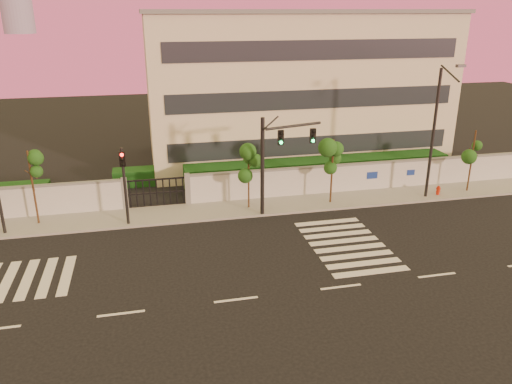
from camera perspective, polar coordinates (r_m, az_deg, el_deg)
ground at (r=22.88m, az=-2.30°, el=-12.20°), size 120.00×120.00×0.00m
sidewalk at (r=32.12m, az=-5.71°, el=-2.20°), size 60.00×3.00×0.15m
perimeter_wall at (r=33.16m, az=-5.92°, el=0.37°), size 60.00×0.36×2.20m
hedge_row at (r=35.94m, az=-4.77°, el=1.56°), size 41.00×4.25×1.80m
institutional_building at (r=43.27m, az=4.17°, el=12.03°), size 24.40×12.40×12.25m
road_markings at (r=25.93m, az=-7.30°, el=-8.16°), size 57.00×7.62×0.02m
street_tree_c at (r=31.75m, az=-24.33°, el=2.20°), size 1.43×1.14×4.64m
street_tree_d at (r=31.45m, az=-0.83°, el=3.29°), size 1.33×1.05×4.23m
street_tree_e at (r=32.68m, az=8.78°, el=3.98°), size 1.52×1.21×4.43m
street_tree_f at (r=37.59m, az=23.62°, el=4.71°), size 1.42×1.13×4.49m
traffic_signal_main at (r=30.33m, az=2.21°, el=4.31°), size 3.91×1.19×6.27m
traffic_signal_secondary at (r=29.93m, az=-14.84°, el=1.62°), size 0.38×0.35×4.83m
streetlight_east at (r=34.77m, az=19.84°, el=6.89°), size 0.55×2.21×9.18m
fire_hydrant at (r=36.76m, az=20.09°, el=0.10°), size 0.30×0.30×0.80m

